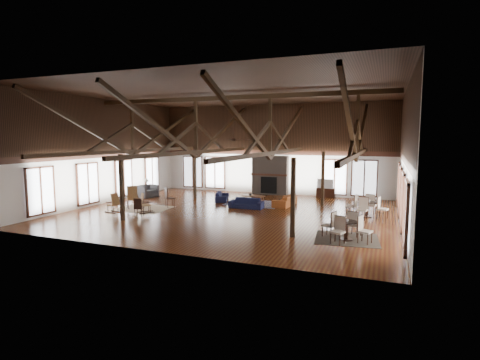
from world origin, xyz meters
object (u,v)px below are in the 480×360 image
at_px(sofa_navy_left, 222,196).
at_px(armchair, 147,191).
at_px(sofa_navy_front, 246,203).
at_px(tv_console, 326,193).
at_px(cafe_table_near, 346,227).
at_px(coffee_table, 253,196).
at_px(cafe_table_far, 367,206).
at_px(sofa_orange, 285,200).

bearing_deg(sofa_navy_left, armchair, 76.64).
height_order(sofa_navy_front, tv_console, tv_console).
relative_size(armchair, cafe_table_near, 0.60).
xyz_separation_m(coffee_table, tv_console, (3.53, 3.90, -0.13)).
xyz_separation_m(coffee_table, cafe_table_near, (5.80, -6.03, 0.07)).
xyz_separation_m(cafe_table_near, cafe_table_far, (0.48, 4.58, 0.02)).
bearing_deg(sofa_navy_left, cafe_table_near, -147.25).
relative_size(armchair, tv_console, 0.99).
distance_m(sofa_navy_front, armchair, 7.38).
distance_m(armchair, cafe_table_far, 13.51).
bearing_deg(sofa_navy_left, cafe_table_far, -120.36).
relative_size(sofa_navy_left, armchair, 1.51).
xyz_separation_m(sofa_navy_left, cafe_table_far, (8.40, -1.74, 0.26)).
distance_m(sofa_orange, tv_console, 4.22).
height_order(sofa_navy_left, cafe_table_far, cafe_table_far).
distance_m(sofa_navy_front, sofa_orange, 2.31).
height_order(sofa_navy_front, armchair, armchair).
bearing_deg(tv_console, sofa_navy_front, -122.61).
bearing_deg(sofa_navy_left, tv_console, -75.99).
relative_size(cafe_table_near, cafe_table_far, 0.96).
bearing_deg(cafe_table_far, sofa_orange, 161.42).
height_order(sofa_orange, armchair, armchair).
bearing_deg(armchair, sofa_navy_left, -66.70).
bearing_deg(cafe_table_near, cafe_table_far, 83.96).
distance_m(cafe_table_near, cafe_table_far, 4.60).
distance_m(armchair, tv_console, 11.46).
bearing_deg(cafe_table_near, sofa_orange, 123.03).
relative_size(sofa_orange, tv_console, 1.79).
height_order(sofa_navy_front, cafe_table_far, cafe_table_far).
bearing_deg(sofa_navy_front, sofa_navy_left, 140.20).
relative_size(sofa_navy_left, cafe_table_far, 0.87).
bearing_deg(cafe_table_far, tv_console, 117.21).
height_order(sofa_orange, cafe_table_far, cafe_table_far).
xyz_separation_m(cafe_table_near, tv_console, (-2.27, 9.93, -0.20)).
relative_size(sofa_navy_left, sofa_orange, 0.84).
bearing_deg(armchair, sofa_orange, -70.62).
bearing_deg(sofa_navy_left, coffee_table, -116.33).
bearing_deg(coffee_table, tv_console, 60.90).
bearing_deg(armchair, cafe_table_far, -77.39).
distance_m(sofa_navy_left, cafe_table_near, 10.13).
distance_m(sofa_navy_front, tv_console, 6.37).
distance_m(coffee_table, tv_console, 5.27).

